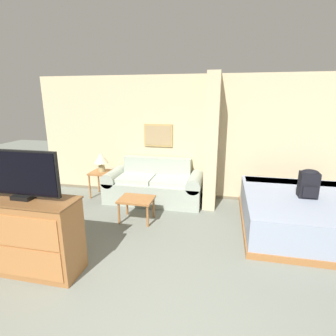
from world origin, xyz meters
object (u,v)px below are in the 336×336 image
object	(u,v)px
tv	(20,175)
backpack	(309,183)
table_lamp	(101,159)
coffee_table	(136,201)
bed	(301,212)
couch	(154,186)
tv_dresser	(29,236)

from	to	relation	value
tv	backpack	world-z (taller)	tv
table_lamp	backpack	size ratio (longest dim) A/B	0.91
table_lamp	tv	distance (m)	2.66
tv	backpack	bearing A→B (deg)	27.35
coffee_table	bed	size ratio (longest dim) A/B	0.28
couch	tv	world-z (taller)	tv
coffee_table	tv	world-z (taller)	tv
table_lamp	tv	size ratio (longest dim) A/B	0.42
coffee_table	table_lamp	size ratio (longest dim) A/B	1.40
coffee_table	table_lamp	distance (m)	1.58
couch	tv	bearing A→B (deg)	-109.15
couch	bed	size ratio (longest dim) A/B	0.95
coffee_table	backpack	size ratio (longest dim) A/B	1.28
table_lamp	couch	bearing A→B (deg)	-0.89
tv_dresser	couch	bearing A→B (deg)	70.86
couch	tv	distance (m)	2.90
table_lamp	tv_dresser	xyz separation A→B (m)	(0.29, -2.61, -0.36)
tv_dresser	bed	distance (m)	4.10
couch	bed	distance (m)	2.81
backpack	bed	bearing A→B (deg)	170.26
tv_dresser	backpack	bearing A→B (deg)	27.36
bed	backpack	xyz separation A→B (m)	(0.05, -0.01, 0.52)
couch	backpack	size ratio (longest dim) A/B	4.37
tv	tv_dresser	bearing A→B (deg)	-90.00
couch	tv	xyz separation A→B (m)	(-0.90, -2.59, 0.95)
coffee_table	tv	distance (m)	2.04
couch	bed	bearing A→B (deg)	-14.18
tv_dresser	bed	xyz separation A→B (m)	(3.62, 1.91, -0.20)
tv_dresser	backpack	size ratio (longest dim) A/B	2.77
coffee_table	bed	world-z (taller)	bed
table_lamp	bed	distance (m)	4.01
tv_dresser	tv	size ratio (longest dim) A/B	1.28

